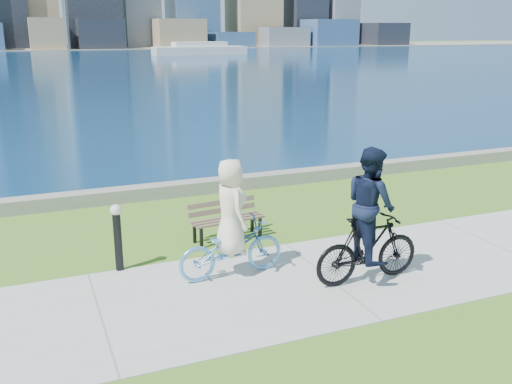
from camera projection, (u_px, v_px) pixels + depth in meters
ground at (327, 278)px, 10.33m from camera, size 320.00×320.00×0.00m
concrete_path at (327, 277)px, 10.33m from camera, size 80.00×3.50×0.02m
seawall at (218, 185)px, 15.79m from camera, size 90.00×0.50×0.35m
bay_water at (57, 63)px, 74.35m from camera, size 320.00×131.00×0.01m
far_shore at (39, 48)px, 125.91m from camera, size 320.00×30.00×0.12m
ferry_far at (200, 49)px, 96.75m from camera, size 15.69×4.48×2.13m
park_bench at (226, 216)px, 12.12m from camera, size 1.63×0.73×0.82m
bollard_lamp at (117, 233)px, 10.43m from camera, size 0.21×0.21×1.29m
cyclist_woman at (231, 234)px, 10.17m from camera, size 0.80×2.03×2.17m
cyclist_man at (369, 227)px, 9.88m from camera, size 0.75×2.03×2.43m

